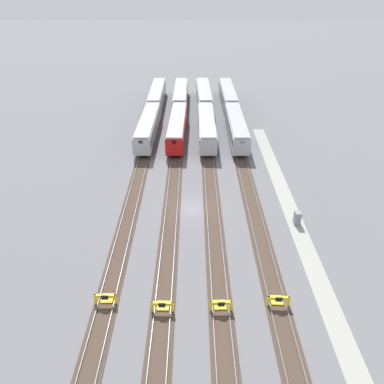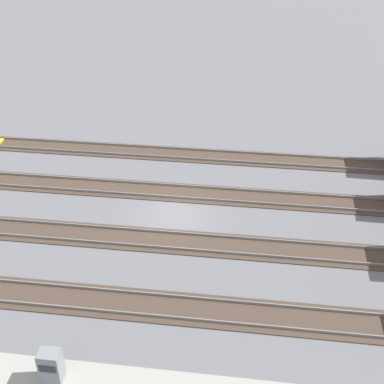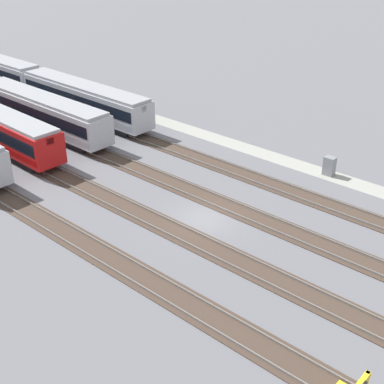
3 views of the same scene
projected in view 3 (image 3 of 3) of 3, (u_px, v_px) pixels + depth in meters
ground_plane at (203, 219)px, 38.39m from camera, size 400.00×400.00×0.00m
service_walkway at (295, 164)px, 46.60m from camera, size 54.00×2.00×0.01m
rail_track_nearest at (265, 182)px, 43.50m from camera, size 90.00×2.23×0.21m
rail_track_near_inner at (226, 205)px, 40.08m from camera, size 90.00×2.24×0.21m
rail_track_middle at (179, 233)px, 36.66m from camera, size 90.00×2.24×0.21m
rail_track_far_inner at (123, 266)px, 33.24m from camera, size 90.00×2.23×0.21m
subway_car_front_row_left_inner at (43, 112)px, 52.55m from camera, size 18.01×2.89×3.70m
subway_car_front_row_right_inner at (85, 99)px, 56.00m from camera, size 18.00×2.85×3.70m
electrical_cabinet at (329, 166)px, 44.41m from camera, size 0.90×0.73×1.60m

